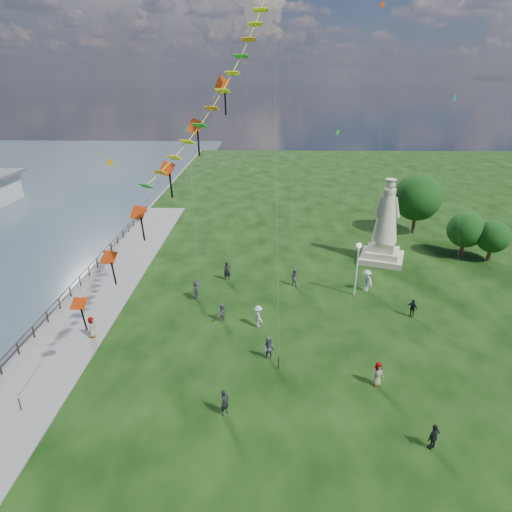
{
  "coord_description": "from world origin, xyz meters",
  "views": [
    {
      "loc": [
        -0.43,
        -18.82,
        16.67
      ],
      "look_at": [
        -1.0,
        8.0,
        5.5
      ],
      "focal_mm": 30.0,
      "sensor_mm": 36.0,
      "label": 1
    }
  ],
  "objects_px": {
    "person_0": "(225,402)",
    "person_9": "(412,308)",
    "lamppost": "(358,258)",
    "person_7": "(294,277)",
    "person_6": "(227,271)",
    "person_10": "(92,328)",
    "person_2": "(258,316)",
    "person_1": "(269,349)",
    "person_4": "(378,374)",
    "statue": "(385,231)",
    "person_3": "(434,437)",
    "person_11": "(222,312)",
    "person_5": "(197,289)",
    "person_8": "(367,281)"
  },
  "relations": [
    {
      "from": "person_3",
      "to": "person_6",
      "type": "bearing_deg",
      "value": -91.75
    },
    {
      "from": "person_0",
      "to": "person_9",
      "type": "relative_size",
      "value": 1.08
    },
    {
      "from": "lamppost",
      "to": "person_6",
      "type": "xyz_separation_m",
      "value": [
        -10.79,
        2.67,
        -2.48
      ]
    },
    {
      "from": "person_1",
      "to": "person_3",
      "type": "relative_size",
      "value": 1.12
    },
    {
      "from": "person_3",
      "to": "person_0",
      "type": "bearing_deg",
      "value": -44.95
    },
    {
      "from": "lamppost",
      "to": "person_1",
      "type": "distance_m",
      "value": 11.77
    },
    {
      "from": "lamppost",
      "to": "person_4",
      "type": "bearing_deg",
      "value": -94.35
    },
    {
      "from": "statue",
      "to": "person_4",
      "type": "height_order",
      "value": "statue"
    },
    {
      "from": "person_7",
      "to": "lamppost",
      "type": "bearing_deg",
      "value": -170.7
    },
    {
      "from": "person_7",
      "to": "statue",
      "type": "bearing_deg",
      "value": -118.89
    },
    {
      "from": "person_7",
      "to": "person_10",
      "type": "xyz_separation_m",
      "value": [
        -14.46,
        -8.46,
        -0.01
      ]
    },
    {
      "from": "person_1",
      "to": "person_8",
      "type": "height_order",
      "value": "person_8"
    },
    {
      "from": "person_5",
      "to": "person_8",
      "type": "bearing_deg",
      "value": -84.8
    },
    {
      "from": "lamppost",
      "to": "person_5",
      "type": "relative_size",
      "value": 2.77
    },
    {
      "from": "statue",
      "to": "person_6",
      "type": "bearing_deg",
      "value": -142.53
    },
    {
      "from": "lamppost",
      "to": "statue",
      "type": "bearing_deg",
      "value": 61.13
    },
    {
      "from": "person_1",
      "to": "person_11",
      "type": "relative_size",
      "value": 1.12
    },
    {
      "from": "statue",
      "to": "person_0",
      "type": "bearing_deg",
      "value": -102.95
    },
    {
      "from": "person_7",
      "to": "person_6",
      "type": "bearing_deg",
      "value": 19.65
    },
    {
      "from": "person_2",
      "to": "person_6",
      "type": "bearing_deg",
      "value": -12.45
    },
    {
      "from": "person_4",
      "to": "statue",
      "type": "bearing_deg",
      "value": 54.99
    },
    {
      "from": "person_2",
      "to": "person_3",
      "type": "height_order",
      "value": "person_2"
    },
    {
      "from": "person_0",
      "to": "person_10",
      "type": "xyz_separation_m",
      "value": [
        -9.81,
        7.12,
        -0.03
      ]
    },
    {
      "from": "person_4",
      "to": "person_11",
      "type": "distance_m",
      "value": 11.95
    },
    {
      "from": "person_5",
      "to": "person_7",
      "type": "bearing_deg",
      "value": -73.78
    },
    {
      "from": "person_2",
      "to": "person_4",
      "type": "relative_size",
      "value": 1.07
    },
    {
      "from": "person_0",
      "to": "person_8",
      "type": "xyz_separation_m",
      "value": [
        10.66,
        14.66,
        0.17
      ]
    },
    {
      "from": "person_2",
      "to": "person_4",
      "type": "height_order",
      "value": "person_2"
    },
    {
      "from": "person_3",
      "to": "person_8",
      "type": "height_order",
      "value": "person_8"
    },
    {
      "from": "lamppost",
      "to": "person_0",
      "type": "bearing_deg",
      "value": -124.58
    },
    {
      "from": "person_6",
      "to": "person_2",
      "type": "bearing_deg",
      "value": -89.18
    },
    {
      "from": "person_7",
      "to": "person_10",
      "type": "distance_m",
      "value": 16.75
    },
    {
      "from": "person_7",
      "to": "person_0",
      "type": "bearing_deg",
      "value": 102.12
    },
    {
      "from": "person_1",
      "to": "lamppost",
      "type": "bearing_deg",
      "value": 78.66
    },
    {
      "from": "person_1",
      "to": "person_4",
      "type": "relative_size",
      "value": 1.05
    },
    {
      "from": "lamppost",
      "to": "person_8",
      "type": "xyz_separation_m",
      "value": [
        1.11,
        0.81,
        -2.39
      ]
    },
    {
      "from": "person_7",
      "to": "person_9",
      "type": "height_order",
      "value": "person_7"
    },
    {
      "from": "person_9",
      "to": "person_8",
      "type": "bearing_deg",
      "value": 173.31
    },
    {
      "from": "person_8",
      "to": "person_10",
      "type": "distance_m",
      "value": 21.82
    },
    {
      "from": "lamppost",
      "to": "person_7",
      "type": "relative_size",
      "value": 3.01
    },
    {
      "from": "person_11",
      "to": "person_1",
      "type": "bearing_deg",
      "value": 44.15
    },
    {
      "from": "statue",
      "to": "lamppost",
      "type": "bearing_deg",
      "value": -99.15
    },
    {
      "from": "person_2",
      "to": "person_7",
      "type": "xyz_separation_m",
      "value": [
        3.02,
        6.73,
        -0.05
      ]
    },
    {
      "from": "person_2",
      "to": "person_9",
      "type": "height_order",
      "value": "person_2"
    },
    {
      "from": "person_3",
      "to": "person_1",
      "type": "bearing_deg",
      "value": -74.84
    },
    {
      "from": "person_6",
      "to": "person_7",
      "type": "distance_m",
      "value": 5.96
    },
    {
      "from": "person_6",
      "to": "person_7",
      "type": "bearing_deg",
      "value": -28.75
    },
    {
      "from": "person_3",
      "to": "person_4",
      "type": "bearing_deg",
      "value": -104.57
    },
    {
      "from": "person_11",
      "to": "person_5",
      "type": "bearing_deg",
      "value": -137.16
    },
    {
      "from": "lamppost",
      "to": "person_2",
      "type": "xyz_separation_m",
      "value": [
        -7.92,
        -5.0,
        -2.52
      ]
    }
  ]
}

